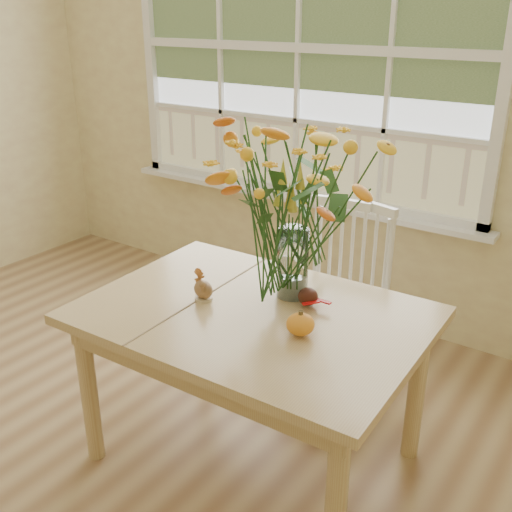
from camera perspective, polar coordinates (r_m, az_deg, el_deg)
The scene contains 8 objects.
wall_back at distance 3.57m, azimuth 4.25°, elevation 16.02°, with size 4.00×0.02×2.70m, color #D8C08A.
window at distance 3.53m, azimuth 4.00°, elevation 18.89°, with size 2.42×0.12×1.74m.
dining_table at distance 2.34m, azimuth -0.28°, elevation -7.21°, with size 1.31×0.95×0.69m.
windsor_chair at distance 2.90m, azimuth 8.19°, elevation -3.12°, with size 0.44×0.42×0.91m.
flower_vase at distance 2.26m, azimuth 3.68°, elevation 5.90°, with size 0.59×0.59×0.70m.
pumpkin at distance 2.12m, azimuth 4.25°, elevation -6.60°, with size 0.10×0.10×0.08m, color orange.
turkey_figurine at distance 2.36m, azimuth -5.04°, elevation -3.20°, with size 0.10×0.09×0.11m.
dark_gourd at distance 2.32m, azimuth 4.97°, elevation -3.96°, with size 0.13×0.10×0.07m.
Camera 1 is at (1.82, -0.80, 1.76)m, focal length 42.00 mm.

